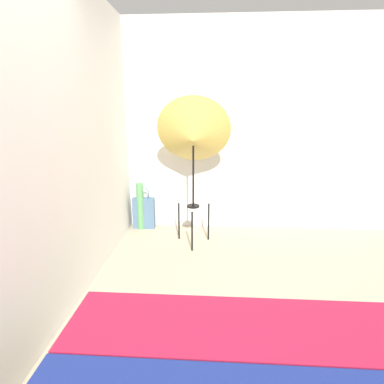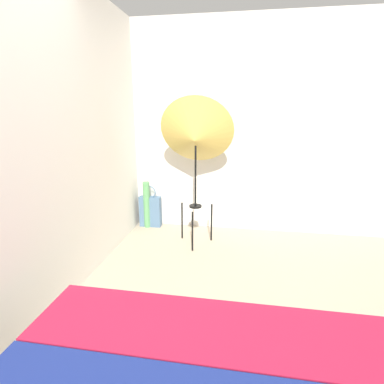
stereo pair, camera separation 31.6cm
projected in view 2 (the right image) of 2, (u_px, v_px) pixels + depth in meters
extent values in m
cube|color=silver|center=(231.00, 129.00, 3.72)|extent=(8.00, 0.05, 2.60)
cube|color=silver|center=(68.00, 140.00, 2.44)|extent=(0.05, 8.00, 2.60)
cube|color=#B21938|center=(210.00, 330.00, 1.54)|extent=(1.85, 0.48, 0.04)
cylinder|color=black|center=(192.00, 232.00, 3.32)|extent=(0.02, 0.02, 0.46)
cylinder|color=black|center=(182.00, 221.00, 3.65)|extent=(0.02, 0.02, 0.46)
cylinder|color=black|center=(211.00, 222.00, 3.59)|extent=(0.02, 0.02, 0.46)
cylinder|color=black|center=(195.00, 206.00, 3.46)|extent=(0.15, 0.15, 0.02)
cylinder|color=black|center=(196.00, 172.00, 3.35)|extent=(0.02, 0.02, 0.81)
cone|color=#D1B251|center=(196.00, 135.00, 3.24)|extent=(0.83, 0.57, 0.83)
cube|color=slate|center=(150.00, 211.00, 4.05)|extent=(0.28, 0.10, 0.41)
torus|color=slate|center=(150.00, 192.00, 3.97)|extent=(0.17, 0.01, 0.17)
cylinder|color=#56995B|center=(147.00, 205.00, 3.99)|extent=(0.09, 0.09, 0.62)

